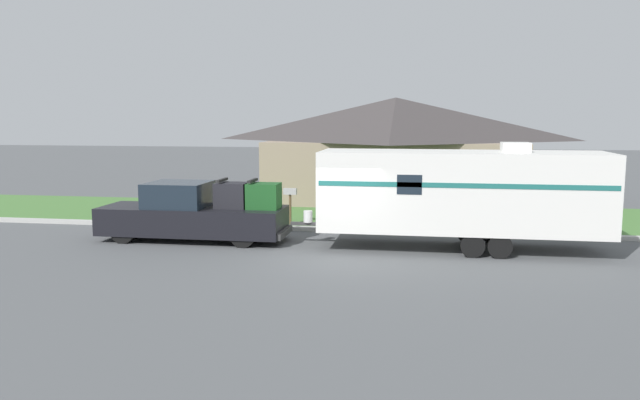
{
  "coord_description": "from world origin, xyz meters",
  "views": [
    {
      "loc": [
        2.41,
        -17.31,
        3.99
      ],
      "look_at": [
        -0.68,
        1.53,
        1.4
      ],
      "focal_mm": 35.0,
      "sensor_mm": 36.0,
      "label": 1
    }
  ],
  "objects": [
    {
      "name": "curb_strip",
      "position": [
        0.0,
        3.75,
        0.07
      ],
      "size": [
        80.0,
        0.3,
        0.14
      ],
      "color": "#ADADA8",
      "rests_on": "ground_plane"
    },
    {
      "name": "mailbox",
      "position": [
        -2.34,
        4.85,
        1.03
      ],
      "size": [
        0.48,
        0.2,
        1.35
      ],
      "color": "brown",
      "rests_on": "ground_plane"
    },
    {
      "name": "travel_trailer",
      "position": [
        3.59,
        1.53,
        1.76
      ],
      "size": [
        9.38,
        2.42,
        3.22
      ],
      "color": "black",
      "rests_on": "ground_plane"
    },
    {
      "name": "pickup_truck",
      "position": [
        -4.73,
        1.53,
        0.87
      ],
      "size": [
        6.03,
        1.95,
        2.01
      ],
      "color": "black",
      "rests_on": "ground_plane"
    },
    {
      "name": "lawn_strip",
      "position": [
        0.0,
        7.4,
        0.01
      ],
      "size": [
        80.0,
        7.0,
        0.03
      ],
      "color": "#477538",
      "rests_on": "ground_plane"
    },
    {
      "name": "house_across_street",
      "position": [
        1.12,
        13.06,
        2.52
      ],
      "size": [
        12.4,
        8.54,
        4.85
      ],
      "color": "gray",
      "rests_on": "ground_plane"
    },
    {
      "name": "ground_plane",
      "position": [
        0.0,
        0.0,
        0.0
      ],
      "size": [
        120.0,
        120.0,
        0.0
      ],
      "primitive_type": "plane",
      "color": "#515456"
    }
  ]
}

